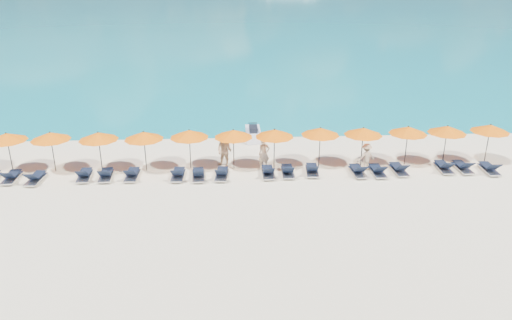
{
  "coord_description": "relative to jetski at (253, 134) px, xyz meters",
  "views": [
    {
      "loc": [
        -1.24,
        -20.66,
        10.57
      ],
      "look_at": [
        0.0,
        3.0,
        1.2
      ],
      "focal_mm": 35.0,
      "sensor_mm": 36.0,
      "label": 1
    }
  ],
  "objects": [
    {
      "name": "ground",
      "position": [
        -0.17,
        -9.73,
        -0.36
      ],
      "size": [
        1400.0,
        1400.0,
        0.0
      ],
      "primitive_type": "plane",
      "color": "beige"
    },
    {
      "name": "headland_small",
      "position": [
        -150.17,
        550.27,
        -35.36
      ],
      "size": [
        162.0,
        126.0,
        85.5
      ],
      "color": "black",
      "rests_on": "ground"
    },
    {
      "name": "jetski",
      "position": [
        0.0,
        0.0,
        0.0
      ],
      "size": [
        0.94,
        2.49,
        0.88
      ],
      "rotation": [
        0.0,
        0.0,
        0.01
      ],
      "color": "white",
      "rests_on": "ground"
    },
    {
      "name": "beachgoer_a",
      "position": [
        0.36,
        -5.02,
        0.51
      ],
      "size": [
        0.72,
        0.56,
        1.75
      ],
      "primitive_type": "imported",
      "rotation": [
        0.0,
        0.0,
        0.25
      ],
      "color": "#D5B088",
      "rests_on": "ground"
    },
    {
      "name": "beachgoer_b",
      "position": [
        -1.81,
        -4.58,
        0.56
      ],
      "size": [
        1.04,
        0.87,
        1.85
      ],
      "primitive_type": "imported",
      "rotation": [
        0.0,
        0.0,
        -0.47
      ],
      "color": "#D5B088",
      "rests_on": "ground"
    },
    {
      "name": "beachgoer_c",
      "position": [
        5.9,
        -5.48,
        0.4
      ],
      "size": [
        1.07,
        0.69,
        1.52
      ],
      "primitive_type": "imported",
      "rotation": [
        0.0,
        0.0,
        3.4
      ],
      "color": "#D5B088",
      "rests_on": "ground"
    },
    {
      "name": "umbrella_0",
      "position": [
        -13.29,
        -4.8,
        1.65
      ],
      "size": [
        2.1,
        2.1,
        2.28
      ],
      "color": "black",
      "rests_on": "ground"
    },
    {
      "name": "umbrella_1",
      "position": [
        -11.01,
        -4.78,
        1.65
      ],
      "size": [
        2.1,
        2.1,
        2.28
      ],
      "color": "black",
      "rests_on": "ground"
    },
    {
      "name": "umbrella_2",
      "position": [
        -8.48,
        -4.91,
        1.65
      ],
      "size": [
        2.1,
        2.1,
        2.28
      ],
      "color": "black",
      "rests_on": "ground"
    },
    {
      "name": "umbrella_3",
      "position": [
        -6.08,
        -4.94,
        1.65
      ],
      "size": [
        2.1,
        2.1,
        2.28
      ],
      "color": "black",
      "rests_on": "ground"
    },
    {
      "name": "umbrella_4",
      "position": [
        -3.67,
        -4.78,
        1.65
      ],
      "size": [
        2.1,
        2.1,
        2.28
      ],
      "color": "black",
      "rests_on": "ground"
    },
    {
      "name": "umbrella_5",
      "position": [
        -1.29,
        -4.86,
        1.65
      ],
      "size": [
        2.1,
        2.1,
        2.28
      ],
      "color": "black",
      "rests_on": "ground"
    },
    {
      "name": "umbrella_6",
      "position": [
        0.93,
        -4.89,
        1.65
      ],
      "size": [
        2.1,
        2.1,
        2.28
      ],
      "color": "black",
      "rests_on": "ground"
    },
    {
      "name": "umbrella_7",
      "position": [
        3.46,
        -4.74,
        1.65
      ],
      "size": [
        2.1,
        2.1,
        2.28
      ],
      "color": "black",
      "rests_on": "ground"
    },
    {
      "name": "umbrella_8",
      "position": [
        5.8,
        -4.86,
        1.65
      ],
      "size": [
        2.1,
        2.1,
        2.28
      ],
      "color": "black",
      "rests_on": "ground"
    },
    {
      "name": "umbrella_9",
      "position": [
        8.32,
        -4.78,
        1.65
      ],
      "size": [
        2.1,
        2.1,
        2.28
      ],
      "color": "black",
      "rests_on": "ground"
    },
    {
      "name": "umbrella_10",
      "position": [
        10.52,
        -4.77,
        1.65
      ],
      "size": [
        2.1,
        2.1,
        2.28
      ],
      "color": "black",
      "rests_on": "ground"
    },
    {
      "name": "umbrella_11",
      "position": [
        13.0,
        -4.67,
        1.65
      ],
      "size": [
        2.1,
        2.1,
        2.28
      ],
      "color": "black",
      "rests_on": "ground"
    },
    {
      "name": "lounger_1",
      "position": [
        -12.89,
        -5.96,
        -0.13
      ],
      "size": [
        0.69,
        1.72,
        0.66
      ],
      "rotation": [
        0.0,
        0.0,
        0.04
      ],
      "color": "silver",
      "rests_on": "ground"
    },
    {
      "name": "lounger_2",
      "position": [
        -11.58,
        -6.2,
        -0.13
      ],
      "size": [
        0.72,
        1.73,
        0.66
      ],
      "rotation": [
        0.0,
        0.0,
        -0.06
      ],
      "color": "silver",
      "rests_on": "ground"
    },
    {
      "name": "lounger_3",
      "position": [
        -9.15,
        -5.93,
        -0.13
      ],
      "size": [
        0.75,
        1.74,
        0.66
      ],
      "rotation": [
        0.0,
        0.0,
        0.08
      ],
      "color": "silver",
      "rests_on": "ground"
    },
    {
      "name": "lounger_4",
      "position": [
        -8.04,
        -5.96,
        -0.13
      ],
      "size": [
        0.74,
        1.74,
        0.66
      ],
      "rotation": [
        0.0,
        0.0,
        0.07
      ],
      "color": "silver",
      "rests_on": "ground"
    },
    {
      "name": "lounger_5",
      "position": [
        -6.66,
        -5.97,
        -0.13
      ],
      "size": [
        0.63,
        1.7,
        0.66
      ],
      "rotation": [
        0.0,
        0.0,
        -0.0
      ],
      "color": "silver",
      "rests_on": "ground"
    },
    {
      "name": "lounger_6",
      "position": [
        -4.25,
        -6.09,
        -0.13
      ],
      "size": [
        0.67,
        1.72,
        0.66
      ],
      "rotation": [
        0.0,
        0.0,
        -0.03
      ],
      "color": "silver",
      "rests_on": "ground"
    },
    {
      "name": "lounger_7",
      "position": [
        -3.18,
        -6.18,
        -0.13
      ],
      "size": [
        0.73,
        1.74,
        0.66
      ],
      "rotation": [
        0.0,
        0.0,
        0.06
      ],
      "color": "silver",
      "rests_on": "ground"
    },
    {
      "name": "lounger_8",
      "position": [
        -1.95,
        -6.14,
        -0.13
      ],
      "size": [
        0.76,
        1.75,
        0.66
      ],
      "rotation": [
        0.0,
        0.0,
        -0.08
      ],
      "color": "silver",
      "rests_on": "ground"
    },
    {
      "name": "lounger_9",
      "position": [
        0.51,
        -6.04,
        -0.13
      ],
      "size": [
        0.65,
        1.71,
        0.66
      ],
      "rotation": [
        0.0,
        0.0,
        0.02
      ],
      "color": "silver",
      "rests_on": "ground"
    },
    {
      "name": "lounger_10",
      "position": [
        1.57,
        -5.98,
        -0.13
      ],
      "size": [
        0.65,
        1.71,
        0.66
      ],
      "rotation": [
        0.0,
        0.0,
        -0.02
      ],
      "color": "silver",
      "rests_on": "ground"
    },
    {
      "name": "lounger_11",
      "position": [
        2.9,
        -5.87,
        -0.13
      ],
      "size": [
        0.76,
        1.75,
        0.66
      ],
      "rotation": [
        0.0,
        0.0,
        -0.09
      ],
      "color": "silver",
      "rests_on": "ground"
    },
    {
      "name": "lounger_12",
      "position": [
        5.34,
        -6.12,
        -0.13
      ],
      "size": [
        0.72,
        1.74,
        0.66
      ],
      "rotation": [
        0.0,
        0.0,
        0.06
      ],
      "color": "silver",
      "rests_on": "ground"
    },
    {
      "name": "lounger_13",
      "position": [
        6.39,
        -6.16,
        -0.13
      ],
      "size": [
        0.65,
        1.71,
        0.66
      ],
      "rotation": [
        0.0,
        0.0,
        0.02
      ],
      "color": "silver",
      "rests_on": "ground"
    },
    {
      "name": "lounger_14",
      "position": [
        7.61,
        -6.0,
        -0.13
      ],
      "size": [
        0.69,
        1.72,
        0.66
      ],
      "rotation": [
        0.0,
        0.0,
        0.04
      ],
      "color": "silver",
      "rests_on": "ground"
    },
    {
      "name": "lounger_15",
      "position": [
        10.15,
        -5.83,
        -0.13
      ],
      "size": [
        0.69,
        1.73,
        0.66
      ],
      "rotation": [
        0.0,
        0.0,
        -0.04
      ],
      "color": "silver",
      "rests_on": "ground"
    },
    {
      "name": "lounger_16",
      "position": [
        11.18,
        -5.87,
        -0.13
      ],
      "size": [
        0.65,
        1.71,
        0.66
      ],
      "rotation": [
        0.0,
        0.0,
        0.02
      ],
      "color": "silver",
      "rests_on": "ground"
    },
    {
      "name": "lounger_17",
      "position": [
        12.53,
        -6.16,
        -0.13
      ],
      "size": [
        0.7,
        1.73,
        0.66
      ],
      "rotation": [
        0.0,
        0.0,
        -0.05
      ],
      "color": "silver",
      "rests_on": "ground"
    }
  ]
}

